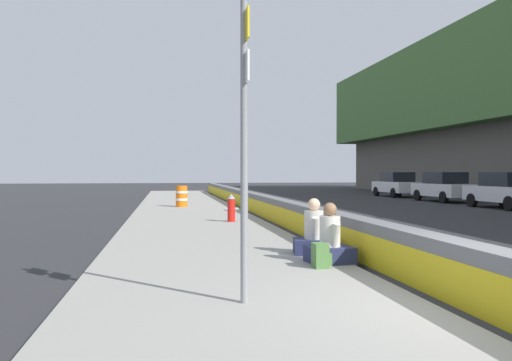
{
  "coord_description": "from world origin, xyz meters",
  "views": [
    {
      "loc": [
        -5.46,
        3.58,
        1.7
      ],
      "look_at": [
        10.21,
        0.92,
        1.46
      ],
      "focal_mm": 37.25,
      "sensor_mm": 36.0,
      "label": 1
    }
  ],
  "objects_px": {
    "route_sign_post": "(245,130)",
    "parked_car_midline": "(444,187)",
    "seated_person_foreground": "(330,244)",
    "fire_hydrant": "(231,207)",
    "backpack": "(321,256)",
    "construction_barrel": "(182,196)",
    "parked_car_fourth": "(507,190)",
    "parked_car_far": "(397,184)",
    "seated_person_middle": "(314,236)"
  },
  "relations": [
    {
      "from": "parked_car_fourth",
      "to": "parked_car_far",
      "type": "xyz_separation_m",
      "value": [
        12.32,
        -0.12,
        0.0
      ]
    },
    {
      "from": "backpack",
      "to": "parked_car_fourth",
      "type": "distance_m",
      "value": 19.36
    },
    {
      "from": "parked_car_midline",
      "to": "seated_person_middle",
      "type": "bearing_deg",
      "value": 144.9
    },
    {
      "from": "route_sign_post",
      "to": "fire_hydrant",
      "type": "height_order",
      "value": "route_sign_post"
    },
    {
      "from": "seated_person_foreground",
      "to": "parked_car_fourth",
      "type": "xyz_separation_m",
      "value": [
        13.69,
        -12.94,
        0.4
      ]
    },
    {
      "from": "parked_car_fourth",
      "to": "parked_car_far",
      "type": "bearing_deg",
      "value": -0.57
    },
    {
      "from": "seated_person_foreground",
      "to": "fire_hydrant",
      "type": "bearing_deg",
      "value": 5.51
    },
    {
      "from": "parked_car_midline",
      "to": "parked_car_far",
      "type": "relative_size",
      "value": 1.01
    },
    {
      "from": "backpack",
      "to": "parked_car_far",
      "type": "relative_size",
      "value": 0.09
    },
    {
      "from": "route_sign_post",
      "to": "parked_car_midline",
      "type": "relative_size",
      "value": 0.79
    },
    {
      "from": "parked_car_midline",
      "to": "construction_barrel",
      "type": "bearing_deg",
      "value": 105.19
    },
    {
      "from": "construction_barrel",
      "to": "parked_car_midline",
      "type": "distance_m",
      "value": 15.7
    },
    {
      "from": "construction_barrel",
      "to": "parked_car_fourth",
      "type": "relative_size",
      "value": 0.21
    },
    {
      "from": "parked_car_fourth",
      "to": "parked_car_far",
      "type": "relative_size",
      "value": 1.0
    },
    {
      "from": "seated_person_middle",
      "to": "construction_barrel",
      "type": "bearing_deg",
      "value": 8.27
    },
    {
      "from": "parked_car_midline",
      "to": "parked_car_fourth",
      "type": "bearing_deg",
      "value": 178.93
    },
    {
      "from": "parked_car_midline",
      "to": "parked_car_far",
      "type": "height_order",
      "value": "same"
    },
    {
      "from": "construction_barrel",
      "to": "route_sign_post",
      "type": "bearing_deg",
      "value": -179.24
    },
    {
      "from": "parked_car_fourth",
      "to": "parked_car_far",
      "type": "height_order",
      "value": "same"
    },
    {
      "from": "backpack",
      "to": "parked_car_midline",
      "type": "height_order",
      "value": "parked_car_midline"
    },
    {
      "from": "fire_hydrant",
      "to": "parked_car_far",
      "type": "xyz_separation_m",
      "value": [
        18.15,
        -13.82,
        0.27
      ]
    },
    {
      "from": "fire_hydrant",
      "to": "parked_car_far",
      "type": "relative_size",
      "value": 0.19
    },
    {
      "from": "route_sign_post",
      "to": "backpack",
      "type": "bearing_deg",
      "value": -36.74
    },
    {
      "from": "backpack",
      "to": "construction_barrel",
      "type": "distance_m",
      "value": 16.0
    },
    {
      "from": "route_sign_post",
      "to": "seated_person_middle",
      "type": "bearing_deg",
      "value": -27.75
    },
    {
      "from": "parked_car_far",
      "to": "seated_person_middle",
      "type": "bearing_deg",
      "value": 152.42
    },
    {
      "from": "route_sign_post",
      "to": "fire_hydrant",
      "type": "bearing_deg",
      "value": -6.07
    },
    {
      "from": "fire_hydrant",
      "to": "seated_person_middle",
      "type": "xyz_separation_m",
      "value": [
        -6.86,
        -0.76,
        -0.12
      ]
    },
    {
      "from": "fire_hydrant",
      "to": "parked_car_far",
      "type": "bearing_deg",
      "value": -37.29
    },
    {
      "from": "seated_person_foreground",
      "to": "backpack",
      "type": "distance_m",
      "value": 0.54
    },
    {
      "from": "route_sign_post",
      "to": "seated_person_middle",
      "type": "xyz_separation_m",
      "value": [
        3.54,
        -1.86,
        -1.74
      ]
    },
    {
      "from": "parked_car_fourth",
      "to": "construction_barrel",
      "type": "bearing_deg",
      "value": 83.29
    },
    {
      "from": "fire_hydrant",
      "to": "seated_person_foreground",
      "type": "height_order",
      "value": "seated_person_foreground"
    },
    {
      "from": "seated_person_middle",
      "to": "fire_hydrant",
      "type": "bearing_deg",
      "value": 6.3
    },
    {
      "from": "construction_barrel",
      "to": "parked_car_fourth",
      "type": "bearing_deg",
      "value": -96.71
    },
    {
      "from": "parked_car_midline",
      "to": "seated_person_foreground",
      "type": "bearing_deg",
      "value": 146.31
    },
    {
      "from": "seated_person_middle",
      "to": "parked_car_far",
      "type": "height_order",
      "value": "parked_car_far"
    },
    {
      "from": "seated_person_foreground",
      "to": "construction_barrel",
      "type": "relative_size",
      "value": 1.09
    },
    {
      "from": "seated_person_foreground",
      "to": "parked_car_fourth",
      "type": "distance_m",
      "value": 18.85
    },
    {
      "from": "seated_person_foreground",
      "to": "backpack",
      "type": "height_order",
      "value": "seated_person_foreground"
    },
    {
      "from": "route_sign_post",
      "to": "seated_person_foreground",
      "type": "height_order",
      "value": "route_sign_post"
    },
    {
      "from": "fire_hydrant",
      "to": "parked_car_fourth",
      "type": "bearing_deg",
      "value": -66.95
    },
    {
      "from": "construction_barrel",
      "to": "fire_hydrant",
      "type": "bearing_deg",
      "value": -169.97
    },
    {
      "from": "construction_barrel",
      "to": "parked_car_midline",
      "type": "relative_size",
      "value": 0.21
    },
    {
      "from": "route_sign_post",
      "to": "parked_car_fourth",
      "type": "bearing_deg",
      "value": -42.37
    },
    {
      "from": "fire_hydrant",
      "to": "parked_car_midline",
      "type": "height_order",
      "value": "parked_car_midline"
    },
    {
      "from": "parked_car_far",
      "to": "construction_barrel",
      "type": "bearing_deg",
      "value": 124.83
    },
    {
      "from": "route_sign_post",
      "to": "backpack",
      "type": "relative_size",
      "value": 9.0
    },
    {
      "from": "route_sign_post",
      "to": "construction_barrel",
      "type": "bearing_deg",
      "value": 0.76
    },
    {
      "from": "construction_barrel",
      "to": "parked_car_far",
      "type": "xyz_separation_m",
      "value": [
        10.55,
        -15.17,
        0.24
      ]
    }
  ]
}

